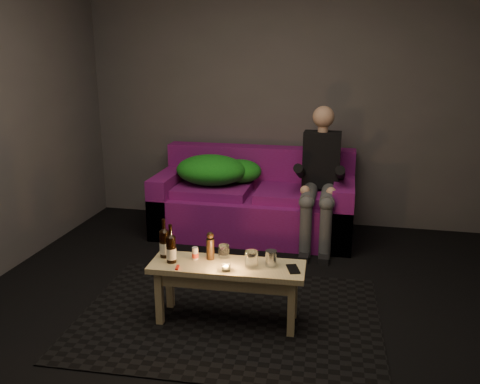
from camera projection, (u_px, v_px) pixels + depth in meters
The scene contains 17 objects.
floor at pixel (232, 329), 3.31m from camera, with size 4.50×4.50×0.00m, color black.
room at pixel (247, 67), 3.30m from camera, with size 4.50×4.50×4.50m.
rug at pixel (229, 317), 3.45m from camera, with size 2.02×1.47×0.01m, color black.
sofa at pixel (255, 204), 4.97m from camera, with size 1.89×0.85×0.81m.
green_blanket at pixel (216, 170), 4.95m from camera, with size 0.83×0.57×0.28m.
person at pixel (320, 175), 4.60m from camera, with size 0.34×0.78×1.26m.
coffee_table at pixel (227, 275), 3.31m from camera, with size 1.02×0.36×0.41m.
beer_bottle_a at pixel (164, 243), 3.39m from camera, with size 0.07×0.07×0.27m.
beer_bottle_b at pixel (171, 249), 3.30m from camera, with size 0.07×0.07×0.26m.
salt_shaker at pixel (195, 253), 3.36m from camera, with size 0.04×0.04×0.09m, color silver.
pepper_mill at pixel (210, 249), 3.36m from camera, with size 0.05×0.05×0.14m, color black.
tumbler_back at pixel (224, 251), 3.39m from camera, with size 0.07×0.07×0.09m, color white.
tealight at pixel (226, 268), 3.19m from camera, with size 0.05×0.05×0.04m.
tumbler_front at pixel (251, 259), 3.24m from camera, with size 0.08×0.08×0.11m, color white.
steel_cup at pixel (271, 258), 3.26m from camera, with size 0.07×0.07×0.10m, color silver.
smartphone at pixel (293, 269), 3.21m from camera, with size 0.07×0.14×0.01m, color black.
red_lighter at pixel (177, 267), 3.23m from camera, with size 0.02×0.07×0.01m, color red.
Camera 1 is at (0.67, -2.86, 1.77)m, focal length 38.00 mm.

